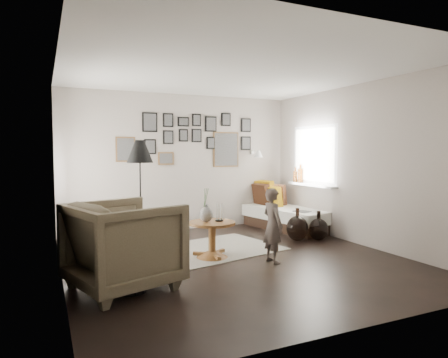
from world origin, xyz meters
name	(u,v)px	position (x,y,z in m)	size (l,w,h in m)	color
ground	(236,260)	(0.00, 0.00, 0.00)	(4.80, 4.80, 0.00)	black
wall_back	(181,162)	(0.00, 2.40, 1.30)	(4.50, 4.50, 0.00)	#ADA297
wall_front	(363,177)	(0.00, -2.40, 1.30)	(4.50, 4.50, 0.00)	#ADA297
wall_left	(59,170)	(-2.25, 0.00, 1.30)	(4.80, 4.80, 0.00)	#ADA297
wall_right	(361,165)	(2.25, 0.00, 1.30)	(4.80, 4.80, 0.00)	#ADA297
ceiling	(236,71)	(0.00, 0.00, 2.60)	(4.80, 4.80, 0.00)	white
door_left	(58,184)	(-2.23, 1.20, 1.05)	(0.00, 2.14, 2.14)	white
window_right	(307,182)	(2.18, 1.34, 0.93)	(0.15, 1.32, 1.30)	white
gallery_wall	(195,140)	(0.29, 2.38, 1.74)	(2.74, 0.03, 1.08)	brown
wall_sconce	(258,154)	(1.55, 2.13, 1.46)	(0.18, 0.36, 0.16)	white
rug	(211,249)	(-0.10, 0.65, 0.01)	(2.04, 1.43, 0.01)	white
pedestal_table	(212,241)	(-0.26, 0.22, 0.24)	(0.66, 0.66, 0.52)	brown
vase	(206,212)	(-0.34, 0.24, 0.67)	(0.19, 0.19, 0.47)	black
candles	(219,213)	(-0.15, 0.22, 0.64)	(0.11, 0.11, 0.25)	black
daybed	(285,214)	(1.88, 1.65, 0.28)	(1.14, 1.99, 0.91)	black
magazine_on_daybed	(302,211)	(1.83, 1.01, 0.43)	(0.21, 0.28, 0.01)	black
armchair	(124,245)	(-1.64, -0.55, 0.49)	(1.04, 1.07, 0.98)	brown
armchair_cushion	(126,245)	(-1.61, -0.50, 0.48)	(0.44, 0.44, 0.11)	beige
floor_lamp	(140,156)	(-1.10, 1.02, 1.45)	(0.39, 0.39, 1.68)	black
magazine_basket	(131,274)	(-1.59, -0.68, 0.19)	(0.38, 0.38, 0.39)	black
demijohn_large	(297,228)	(1.47, 0.63, 0.22)	(0.37, 0.37, 0.56)	black
demijohn_small	(318,229)	(1.82, 0.51, 0.19)	(0.33, 0.33, 0.51)	black
child	(273,225)	(0.41, -0.32, 0.51)	(0.37, 0.24, 1.02)	#524641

